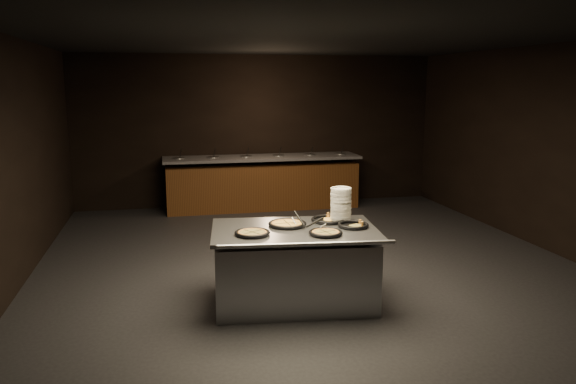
# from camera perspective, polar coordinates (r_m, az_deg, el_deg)

# --- Properties ---
(room) EXTENTS (7.02, 8.02, 2.92)m
(room) POSITION_cam_1_polar(r_m,az_deg,el_deg) (7.11, 2.28, 3.69)
(room) COLOR black
(room) RESTS_ON ground
(salad_bar) EXTENTS (3.70, 0.83, 1.18)m
(salad_bar) POSITION_cam_1_polar(r_m,az_deg,el_deg) (10.70, -2.59, 0.64)
(salad_bar) COLOR #5C3315
(salad_bar) RESTS_ON ground
(serving_counter) EXTENTS (1.86, 1.32, 0.83)m
(serving_counter) POSITION_cam_1_polar(r_m,az_deg,el_deg) (6.09, 0.65, -7.67)
(serving_counter) COLOR #A9ABB0
(serving_counter) RESTS_ON ground
(plate_stack) EXTENTS (0.23, 0.23, 0.37)m
(plate_stack) POSITION_cam_1_polar(r_m,az_deg,el_deg) (6.30, 5.39, -1.27)
(plate_stack) COLOR white
(plate_stack) RESTS_ON serving_counter
(pan_veggie_whole) EXTENTS (0.36, 0.36, 0.04)m
(pan_veggie_whole) POSITION_cam_1_polar(r_m,az_deg,el_deg) (5.73, -3.65, -4.17)
(pan_veggie_whole) COLOR black
(pan_veggie_whole) RESTS_ON serving_counter
(pan_cheese_whole) EXTENTS (0.42, 0.42, 0.04)m
(pan_cheese_whole) POSITION_cam_1_polar(r_m,az_deg,el_deg) (6.08, -0.07, -3.26)
(pan_cheese_whole) COLOR black
(pan_cheese_whole) RESTS_ON serving_counter
(pan_cheese_slices_a) EXTENTS (0.39, 0.39, 0.04)m
(pan_cheese_slices_a) POSITION_cam_1_polar(r_m,az_deg,el_deg) (6.29, 4.12, -2.82)
(pan_cheese_slices_a) COLOR black
(pan_cheese_slices_a) RESTS_ON serving_counter
(pan_cheese_slices_b) EXTENTS (0.35, 0.35, 0.04)m
(pan_cheese_slices_b) POSITION_cam_1_polar(r_m,az_deg,el_deg) (5.74, 3.85, -4.15)
(pan_cheese_slices_b) COLOR black
(pan_cheese_slices_b) RESTS_ON serving_counter
(pan_veggie_slices) EXTENTS (0.34, 0.34, 0.04)m
(pan_veggie_slices) POSITION_cam_1_polar(r_m,az_deg,el_deg) (6.07, 6.64, -3.37)
(pan_veggie_slices) COLOR black
(pan_veggie_slices) RESTS_ON serving_counter
(server_left) EXTENTS (0.18, 0.31, 0.16)m
(server_left) POSITION_cam_1_polar(r_m,az_deg,el_deg) (6.03, 0.84, -2.82)
(server_left) COLOR #A9ABB0
(server_left) RESTS_ON serving_counter
(server_right) EXTENTS (0.30, 0.10, 0.14)m
(server_right) POSITION_cam_1_polar(r_m,az_deg,el_deg) (5.86, 3.18, -3.31)
(server_right) COLOR #A9ABB0
(server_right) RESTS_ON serving_counter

